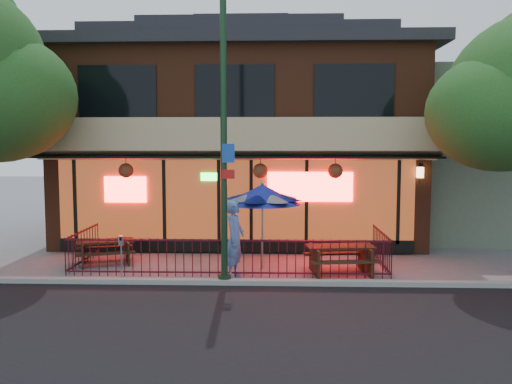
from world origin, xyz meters
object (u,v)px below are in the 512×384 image
picnic_table_right (340,255)px  parking_meter_near (121,251)px  pedestrian (235,239)px  patio_umbrella (262,194)px  picnic_table_left (105,248)px  street_light (224,155)px

picnic_table_right → parking_meter_near: bearing=-168.7°
pedestrian → patio_umbrella: bearing=-16.8°
picnic_table_right → pedestrian: size_ratio=0.94×
patio_umbrella → parking_meter_near: (-3.44, -1.67, -1.25)m
parking_meter_near → picnic_table_right: bearing=11.3°
picnic_table_left → parking_meter_near: size_ratio=1.62×
street_light → patio_umbrella: bearing=62.1°
street_light → picnic_table_left: size_ratio=3.70×
picnic_table_left → picnic_table_right: bearing=-8.0°
street_light → pedestrian: bearing=67.1°
picnic_table_right → parking_meter_near: 5.63m
picnic_table_left → picnic_table_right: size_ratio=0.99×
picnic_table_left → pedestrian: bearing=-21.8°
picnic_table_right → patio_umbrella: bearing=164.6°
picnic_table_left → pedestrian: 4.15m
patio_umbrella → picnic_table_left: bearing=175.5°
street_light → picnic_table_right: street_light is taller
pedestrian → picnic_table_right: bearing=-64.5°
picnic_table_right → patio_umbrella: patio_umbrella is taller
parking_meter_near → street_light: bearing=-0.1°
picnic_table_left → patio_umbrella: size_ratio=0.79×
picnic_table_left → parking_meter_near: (1.05, -2.03, 0.35)m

